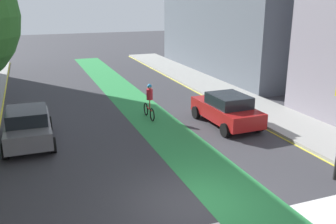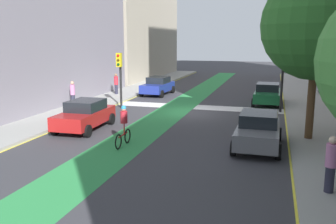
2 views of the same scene
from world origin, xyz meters
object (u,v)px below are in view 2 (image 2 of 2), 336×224
car_grey_left_far (258,130)px  car_red_right_far (85,115)px  pedestrian_sidewalk_right_b (116,84)px  street_tree_near (317,25)px  car_green_left_near (267,94)px  pedestrian_sidewalk_left_a (331,164)px  traffic_signal_near_right (120,70)px  pedestrian_sidewalk_right_a (73,93)px  cyclist_in_lane (124,125)px  traffic_signal_near_left (283,71)px  car_blue_right_near (158,86)px

car_grey_left_far → car_red_right_far: size_ratio=1.00×
pedestrian_sidewalk_right_b → street_tree_near: street_tree_near is taller
pedestrian_sidewalk_right_b → street_tree_near: (-14.76, 10.72, 4.35)m
car_green_left_near → pedestrian_sidewalk_left_a: (-2.21, 16.41, 0.26)m
car_red_right_far → street_tree_near: street_tree_near is taller
car_grey_left_far → car_red_right_far: same height
car_grey_left_far → pedestrian_sidewalk_right_b: size_ratio=2.40×
traffic_signal_near_right → pedestrian_sidewalk_right_a: traffic_signal_near_right is taller
car_grey_left_far → street_tree_near: 5.43m
pedestrian_sidewalk_left_a → car_red_right_far: bearing=-26.4°
car_red_right_far → cyclist_in_lane: 3.96m
car_green_left_near → car_red_right_far: same height
pedestrian_sidewalk_right_a → pedestrian_sidewalk_left_a: 18.87m
traffic_signal_near_left → car_green_left_near: 3.63m
car_grey_left_far → car_blue_right_near: bearing=-56.7°
traffic_signal_near_right → car_green_left_near: (-9.93, -4.43, -1.92)m
traffic_signal_near_right → street_tree_near: bearing=155.8°
street_tree_near → pedestrian_sidewalk_left_a: bearing=90.7°
traffic_signal_near_left → pedestrian_sidewalk_right_a: (14.05, 2.50, -1.70)m
traffic_signal_near_right → car_blue_right_near: traffic_signal_near_right is taller
traffic_signal_near_left → cyclist_in_lane: (6.97, 10.11, -1.78)m
car_grey_left_far → car_green_left_near: bearing=-90.7°
traffic_signal_near_left → pedestrian_sidewalk_left_a: (-1.28, 13.50, -1.69)m
traffic_signal_near_right → car_green_left_near: bearing=-155.9°
car_blue_right_near → pedestrian_sidewalk_left_a: pedestrian_sidewalk_left_a is taller
pedestrian_sidewalk_right_b → street_tree_near: size_ratio=0.23×
street_tree_near → car_green_left_near: bearing=-77.8°
car_blue_right_near → pedestrian_sidewalk_right_b: pedestrian_sidewalk_right_b is taller
car_green_left_near → cyclist_in_lane: size_ratio=2.28×
traffic_signal_near_right → pedestrian_sidewalk_left_a: size_ratio=2.18×
car_grey_left_far → cyclist_in_lane: (5.90, 1.39, 0.17)m
traffic_signal_near_left → pedestrian_sidewalk_right_a: size_ratio=2.22×
car_green_left_near → cyclist_in_lane: (6.03, 13.03, 0.17)m
car_green_left_near → pedestrian_sidewalk_left_a: bearing=97.7°
cyclist_in_lane → pedestrian_sidewalk_right_a: (7.09, -7.61, 0.08)m
car_blue_right_near → street_tree_near: street_tree_near is taller
pedestrian_sidewalk_left_a → car_blue_right_near: bearing=-58.4°
pedestrian_sidewalk_right_a → car_blue_right_near: bearing=-115.9°
pedestrian_sidewalk_right_a → street_tree_near: street_tree_near is taller
traffic_signal_near_left → car_blue_right_near: bearing=-27.3°
pedestrian_sidewalk_right_a → traffic_signal_near_right: bearing=-162.9°
car_green_left_near → car_blue_right_near: 9.63m
car_red_right_far → pedestrian_sidewalk_left_a: size_ratio=2.39×
car_blue_right_near → cyclist_in_lane: bearing=102.1°
car_green_left_near → car_blue_right_near: size_ratio=0.99×
traffic_signal_near_left → car_blue_right_near: traffic_signal_near_left is taller
pedestrian_sidewalk_right_a → pedestrian_sidewalk_right_b: pedestrian_sidewalk_right_a is taller
car_green_left_near → pedestrian_sidewalk_right_a: (13.12, 5.41, 0.25)m
car_grey_left_far → car_green_left_near: size_ratio=1.00×
car_green_left_near → pedestrian_sidewalk_right_b: (12.62, -0.86, 0.25)m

